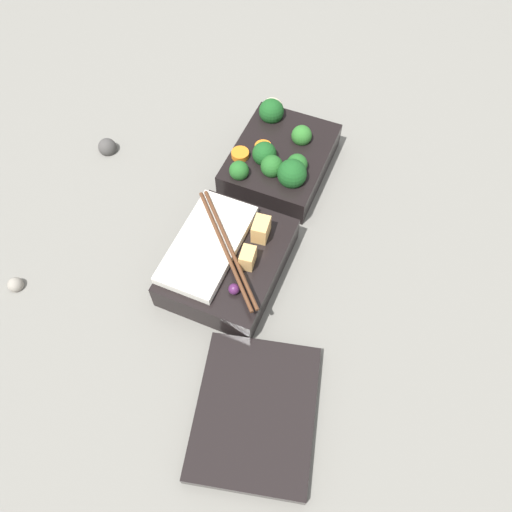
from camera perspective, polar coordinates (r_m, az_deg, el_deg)
ground_plane at (r=0.74m, az=-0.56°, el=4.83°), size 3.00×3.00×0.00m
bento_tray_vegetable at (r=0.78m, az=2.72°, el=11.30°), size 0.18×0.14×0.08m
bento_tray_rice at (r=0.67m, az=-3.39°, el=-0.38°), size 0.18×0.14×0.07m
bento_lid at (r=0.60m, az=-0.08°, el=-17.41°), size 0.20×0.17×0.02m
pebble_0 at (r=0.86m, az=-16.62°, el=11.82°), size 0.03×0.03×0.03m
pebble_1 at (r=0.75m, az=-25.77°, el=-2.97°), size 0.02×0.02×0.02m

